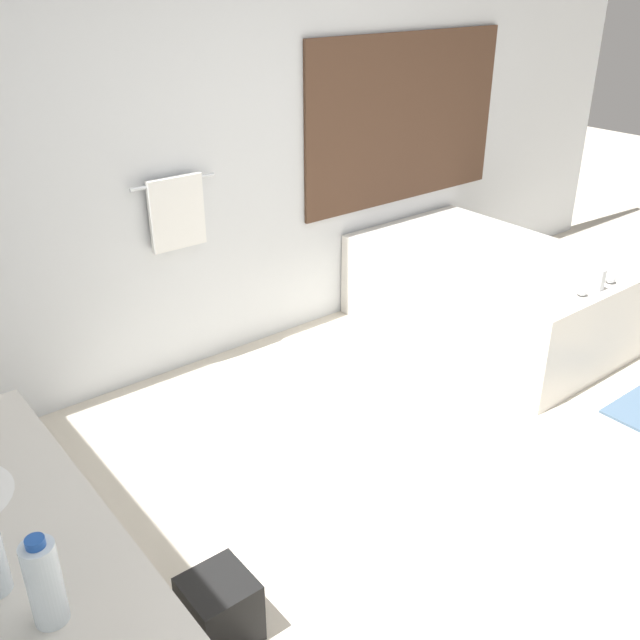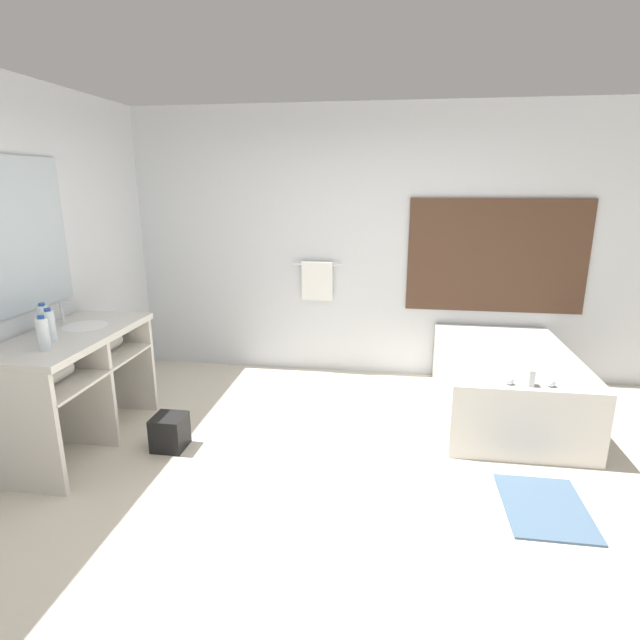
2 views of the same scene
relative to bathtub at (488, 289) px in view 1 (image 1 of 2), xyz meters
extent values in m
plane|color=beige|center=(-1.46, -1.36, -0.31)|extent=(16.00, 16.00, 0.00)
cube|color=silver|center=(-1.46, 0.87, 1.04)|extent=(7.40, 0.06, 2.70)
cube|color=#4C3323|center=(0.00, 0.83, 0.95)|extent=(1.70, 0.02, 1.10)
cylinder|color=silver|center=(-1.76, 0.80, 0.84)|extent=(0.50, 0.02, 0.02)
cube|color=white|center=(-1.76, 0.79, 0.67)|extent=(0.32, 0.04, 0.40)
cube|color=silver|center=(0.00, 0.00, -0.03)|extent=(1.08, 1.66, 0.57)
ellipsoid|color=white|center=(0.00, 0.00, 0.10)|extent=(0.78, 1.20, 0.30)
cube|color=silver|center=(0.00, -0.73, 0.31)|extent=(0.04, 0.07, 0.12)
sphere|color=silver|center=(-0.14, -0.73, 0.28)|extent=(0.06, 0.06, 0.06)
sphere|color=silver|center=(0.14, -0.73, 0.28)|extent=(0.06, 0.06, 0.06)
cylinder|color=white|center=(-3.24, -1.38, 0.69)|extent=(0.08, 0.08, 0.21)
cylinder|color=#1E4CA8|center=(-3.24, -1.38, 0.80)|extent=(0.04, 0.04, 0.02)
cube|color=black|center=(-2.63, -0.98, -0.18)|extent=(0.24, 0.24, 0.26)
camera|label=1|loc=(-3.47, -2.62, 1.88)|focal=40.00mm
camera|label=2|loc=(-1.00, -4.20, 1.64)|focal=28.00mm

